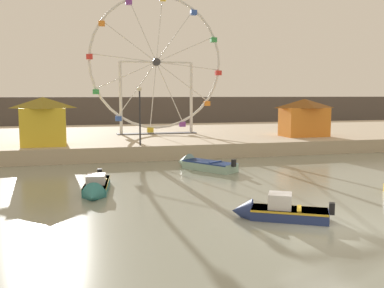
{
  "coord_description": "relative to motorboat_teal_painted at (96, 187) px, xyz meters",
  "views": [
    {
      "loc": [
        -8.45,
        -13.58,
        4.74
      ],
      "look_at": [
        -1.94,
        11.46,
        1.78
      ],
      "focal_mm": 40.51,
      "sensor_mm": 36.0,
      "label": 1
    }
  ],
  "objects": [
    {
      "name": "motorboat_teal_painted",
      "position": [
        0.0,
        0.0,
        0.0
      ],
      "size": [
        1.63,
        4.77,
        1.17
      ],
      "rotation": [
        0.0,
        0.0,
        4.59
      ],
      "color": "teal",
      "rests_on": "ground_plane"
    },
    {
      "name": "carnival_booth_yellow_awning",
      "position": [
        -3.18,
        11.93,
        2.62
      ],
      "size": [
        3.45,
        3.25,
        3.5
      ],
      "rotation": [
        0.0,
        0.0,
        0.02
      ],
      "color": "yellow",
      "rests_on": "quay_promenade"
    },
    {
      "name": "promenade_lamp_near",
      "position": [
        3.56,
        10.1,
        3.54
      ],
      "size": [
        0.32,
        0.32,
        4.23
      ],
      "color": "#2D2D33",
      "rests_on": "quay_promenade"
    },
    {
      "name": "carnival_booth_orange_canopy",
      "position": [
        18.54,
        13.38,
        2.52
      ],
      "size": [
        4.27,
        2.72,
        3.3
      ],
      "rotation": [
        0.0,
        0.0,
        0.02
      ],
      "color": "orange",
      "rests_on": "quay_promenade"
    },
    {
      "name": "motorboat_seafoam",
      "position": [
        6.79,
        5.31,
        0.03
      ],
      "size": [
        3.53,
        4.47,
        1.22
      ],
      "rotation": [
        0.0,
        0.0,
        2.15
      ],
      "color": "#93BCAD",
      "rests_on": "ground_plane"
    },
    {
      "name": "quay_promenade",
      "position": [
        7.79,
        21.07,
        0.27
      ],
      "size": [
        110.0,
        23.61,
        1.07
      ],
      "primitive_type": "cube",
      "color": "#B7A88E",
      "rests_on": "ground_plane"
    },
    {
      "name": "motorboat_navy_blue",
      "position": [
        6.47,
        -6.22,
        0.04
      ],
      "size": [
        3.69,
        2.68,
        1.3
      ],
      "rotation": [
        0.0,
        0.0,
        2.64
      ],
      "color": "navy",
      "rests_on": "ground_plane"
    },
    {
      "name": "ferris_wheel_white_frame",
      "position": [
        6.37,
        19.1,
        7.26
      ],
      "size": [
        12.63,
        1.2,
        12.85
      ],
      "color": "silver",
      "rests_on": "quay_promenade"
    },
    {
      "name": "ground_plane",
      "position": [
        7.79,
        -7.5,
        -0.27
      ],
      "size": [
        240.0,
        240.0,
        0.0
      ],
      "primitive_type": "plane",
      "color": "gray"
    },
    {
      "name": "distant_town_skyline",
      "position": [
        7.79,
        43.65,
        1.93
      ],
      "size": [
        140.0,
        3.0,
        4.4
      ],
      "primitive_type": "cube",
      "color": "#564C47",
      "rests_on": "ground_plane"
    }
  ]
}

